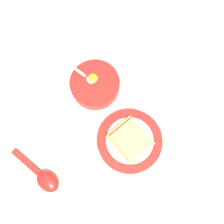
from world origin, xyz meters
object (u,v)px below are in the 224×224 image
object	(u,v)px
egg_bowl	(95,85)
soup_spoon	(44,178)
toast_sandwich	(130,139)
toast_plate	(130,141)

from	to	relation	value
egg_bowl	soup_spoon	world-z (taller)	egg_bowl
egg_bowl	toast_sandwich	bearing A→B (deg)	174.38
egg_bowl	toast_sandwich	size ratio (longest dim) A/B	1.37
egg_bowl	toast_sandwich	xyz separation A→B (m)	(-0.19, 0.02, 0.01)
toast_sandwich	soup_spoon	size ratio (longest dim) A/B	0.65
soup_spoon	toast_plate	bearing A→B (deg)	-103.69
egg_bowl	toast_plate	bearing A→B (deg)	174.10
toast_sandwich	soup_spoon	xyz separation A→B (m)	(0.06, 0.24, -0.01)
soup_spoon	toast_sandwich	bearing A→B (deg)	-103.60
egg_bowl	toast_sandwich	world-z (taller)	egg_bowl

